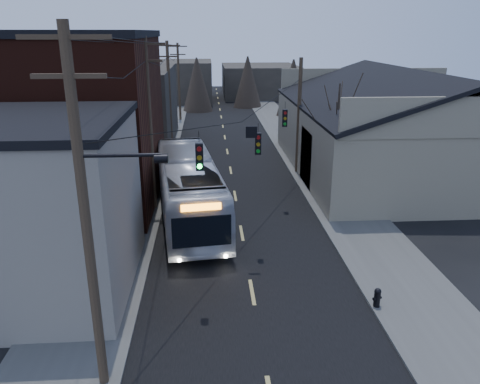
% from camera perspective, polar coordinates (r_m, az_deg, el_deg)
% --- Properties ---
extents(road_surface, '(9.00, 110.00, 0.02)m').
position_cam_1_polar(road_surface, '(40.22, -1.44, 4.26)').
color(road_surface, black).
rests_on(road_surface, ground).
extents(sidewalk_left, '(4.00, 110.00, 0.12)m').
position_cam_1_polar(sidewalk_left, '(40.46, -10.70, 4.10)').
color(sidewalk_left, '#474744').
rests_on(sidewalk_left, ground).
extents(sidewalk_right, '(4.00, 110.00, 0.12)m').
position_cam_1_polar(sidewalk_right, '(40.99, 7.70, 4.45)').
color(sidewalk_right, '#474744').
rests_on(sidewalk_right, ground).
extents(building_clapboard, '(8.00, 8.00, 7.00)m').
position_cam_1_polar(building_clapboard, '(20.45, -24.72, -2.02)').
color(building_clapboard, slate).
rests_on(building_clapboard, ground).
extents(building_brick, '(10.00, 12.00, 10.00)m').
position_cam_1_polar(building_brick, '(30.49, -19.94, 8.00)').
color(building_brick, black).
rests_on(building_brick, ground).
extents(building_left_far, '(9.00, 14.00, 7.00)m').
position_cam_1_polar(building_left_far, '(46.04, -13.91, 10.04)').
color(building_left_far, '#2E2A25').
rests_on(building_left_far, ground).
extents(warehouse, '(16.16, 20.60, 7.73)m').
position_cam_1_polar(warehouse, '(37.66, 19.20, 6.40)').
color(warehouse, gray).
rests_on(warehouse, ground).
extents(building_far_left, '(10.00, 12.00, 6.00)m').
position_cam_1_polar(building_far_left, '(74.34, -7.46, 13.25)').
color(building_far_left, '#2E2A25').
rests_on(building_far_left, ground).
extents(building_far_right, '(12.00, 14.00, 5.00)m').
position_cam_1_polar(building_far_right, '(79.71, 2.39, 13.40)').
color(building_far_right, '#2E2A25').
rests_on(building_far_right, ground).
extents(bare_tree, '(0.40, 0.40, 7.20)m').
position_cam_1_polar(bare_tree, '(30.72, 11.64, 6.14)').
color(bare_tree, black).
rests_on(bare_tree, ground).
extents(utility_lines, '(11.24, 45.28, 10.50)m').
position_cam_1_polar(utility_lines, '(33.46, -6.46, 9.80)').
color(utility_lines, '#382B1E').
rests_on(utility_lines, ground).
extents(bus, '(4.64, 13.30, 3.63)m').
position_cam_1_polar(bus, '(26.74, -6.26, 0.54)').
color(bus, '#B4B8C1').
rests_on(bus, ground).
extents(parked_car, '(1.50, 3.88, 1.26)m').
position_cam_1_polar(parked_car, '(36.35, -7.97, 3.50)').
color(parked_car, '#A9ADB1').
rests_on(parked_car, ground).
extents(fire_hydrant, '(0.38, 0.27, 0.79)m').
position_cam_1_polar(fire_hydrant, '(19.20, 16.39, -12.16)').
color(fire_hydrant, black).
rests_on(fire_hydrant, sidewalk_right).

